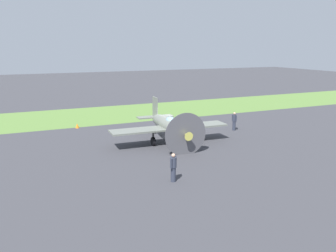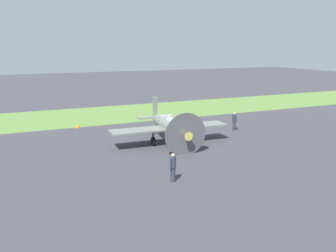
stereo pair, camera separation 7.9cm
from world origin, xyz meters
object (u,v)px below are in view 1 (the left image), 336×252
Objects in this scene: runway_marker_cone at (77,126)px; airplane_lead at (169,125)px; ground_crew_mechanic at (234,121)px; ground_crew_chief at (173,167)px.

airplane_lead is at bearing 125.07° from runway_marker_cone.
airplane_lead reaches higher than ground_crew_mechanic.
runway_marker_cone is at bearing -52.66° from airplane_lead.
ground_crew_mechanic is at bearing -166.13° from airplane_lead.
ground_crew_mechanic is 15.15m from runway_marker_cone.
airplane_lead is 8.56m from ground_crew_chief.
ground_crew_chief is 14.24m from ground_crew_mechanic.
ground_crew_chief is 3.93× the size of runway_marker_cone.
ground_crew_chief is (3.22, 7.91, -0.56)m from airplane_lead.
runway_marker_cone is (13.42, -6.98, -0.69)m from ground_crew_mechanic.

